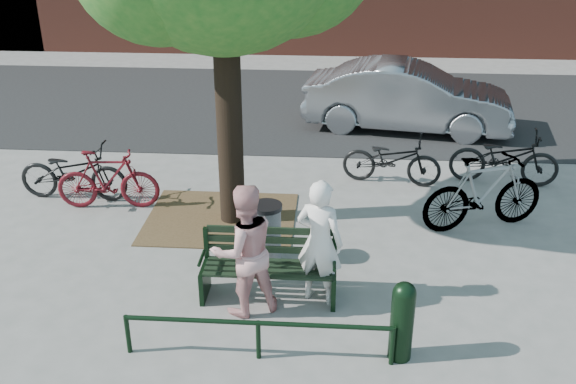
# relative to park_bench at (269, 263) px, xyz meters

# --- Properties ---
(ground) EXTENTS (90.00, 90.00, 0.00)m
(ground) POSITION_rel_park_bench_xyz_m (0.00, -0.08, -0.48)
(ground) COLOR gray
(ground) RESTS_ON ground
(dirt_pit) EXTENTS (2.40, 2.00, 0.02)m
(dirt_pit) POSITION_rel_park_bench_xyz_m (-1.00, 2.12, -0.47)
(dirt_pit) COLOR brown
(dirt_pit) RESTS_ON ground
(road) EXTENTS (40.00, 7.00, 0.01)m
(road) POSITION_rel_park_bench_xyz_m (0.00, 8.42, -0.47)
(road) COLOR black
(road) RESTS_ON ground
(park_bench) EXTENTS (1.74, 0.54, 0.97)m
(park_bench) POSITION_rel_park_bench_xyz_m (0.00, 0.00, 0.00)
(park_bench) COLOR black
(park_bench) RESTS_ON ground
(guard_railing) EXTENTS (3.06, 0.06, 0.51)m
(guard_railing) POSITION_rel_park_bench_xyz_m (0.00, -1.28, -0.08)
(guard_railing) COLOR black
(guard_railing) RESTS_ON ground
(person_left) EXTENTS (0.72, 0.60, 1.69)m
(person_left) POSITION_rel_park_bench_xyz_m (0.65, -0.05, 0.37)
(person_left) COLOR white
(person_left) RESTS_ON ground
(person_right) EXTENTS (1.05, 0.96, 1.73)m
(person_right) POSITION_rel_park_bench_xyz_m (-0.26, -0.36, 0.39)
(person_right) COLOR #D49392
(person_right) RESTS_ON ground
(bollard) EXTENTS (0.27, 0.27, 0.99)m
(bollard) POSITION_rel_park_bench_xyz_m (1.60, -1.15, 0.05)
(bollard) COLOR black
(bollard) RESTS_ON ground
(litter_bin) EXTENTS (0.44, 0.44, 0.91)m
(litter_bin) POSITION_rel_park_bench_xyz_m (-0.11, 0.85, -0.02)
(litter_bin) COLOR gray
(litter_bin) RESTS_ON ground
(bicycle_a) EXTENTS (1.92, 0.74, 1.00)m
(bicycle_a) POSITION_rel_park_bench_xyz_m (-3.64, 2.71, 0.02)
(bicycle_a) COLOR black
(bicycle_a) RESTS_ON ground
(bicycle_b) EXTENTS (1.74, 0.61, 1.02)m
(bicycle_b) POSITION_rel_park_bench_xyz_m (-2.93, 2.41, 0.03)
(bicycle_b) COLOR #4F0B11
(bicycle_b) RESTS_ON ground
(bicycle_c) EXTENTS (1.86, 0.92, 0.93)m
(bicycle_c) POSITION_rel_park_bench_xyz_m (1.86, 3.77, -0.01)
(bicycle_c) COLOR black
(bicycle_c) RESTS_ON ground
(bicycle_d) EXTENTS (2.11, 1.18, 1.22)m
(bicycle_d) POSITION_rel_park_bench_xyz_m (3.15, 2.12, 0.13)
(bicycle_d) COLOR gray
(bicycle_d) RESTS_ON ground
(bicycle_e) EXTENTS (1.99, 0.91, 1.01)m
(bicycle_e) POSITION_rel_park_bench_xyz_m (3.88, 3.90, 0.02)
(bicycle_e) COLOR black
(bicycle_e) RESTS_ON ground
(parked_car) EXTENTS (4.71, 2.26, 1.49)m
(parked_car) POSITION_rel_park_bench_xyz_m (2.42, 6.81, 0.27)
(parked_car) COLOR gray
(parked_car) RESTS_ON ground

